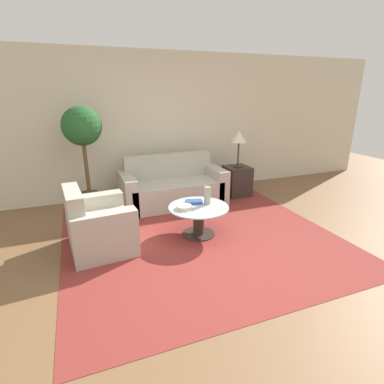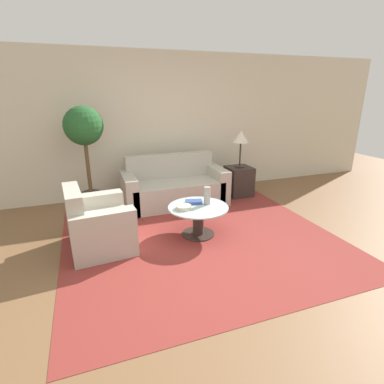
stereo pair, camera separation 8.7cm
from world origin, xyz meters
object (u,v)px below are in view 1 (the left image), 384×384
armchair (96,228)px  table_lamp (239,138)px  sofa_main (173,188)px  potted_plant (83,136)px  bowl (184,207)px  book_stack (194,202)px  coffee_table (199,217)px  vase (207,195)px

armchair → table_lamp: 3.05m
sofa_main → table_lamp: bearing=-0.3°
potted_plant → bowl: size_ratio=8.17×
table_lamp → book_stack: table_lamp is taller
sofa_main → armchair: bearing=-138.7°
coffee_table → table_lamp: bearing=44.7°
armchair → book_stack: (1.33, 0.03, 0.16)m
bowl → book_stack: 0.25m
potted_plant → sofa_main: bearing=-5.3°
armchair → bowl: size_ratio=4.64×
sofa_main → book_stack: 1.20m
potted_plant → book_stack: size_ratio=6.59×
sofa_main → armchair: (-1.39, -1.22, 0.00)m
sofa_main → potted_plant: bearing=174.7°
vase → bowl: (-0.36, -0.07, -0.10)m
bowl → armchair: bearing=173.6°
table_lamp → book_stack: (-1.35, -1.18, -0.65)m
vase → sofa_main: bearing=94.6°
sofa_main → bowl: 1.38m
sofa_main → potted_plant: 1.70m
potted_plant → book_stack: 2.04m
potted_plant → vase: size_ratio=6.89×
bowl → potted_plant: bearing=127.5°
sofa_main → book_stack: (-0.06, -1.19, 0.16)m
potted_plant → table_lamp: bearing=-2.9°
vase → bowl: 0.38m
table_lamp → armchair: bearing=-155.7°
coffee_table → vase: (0.15, 0.05, 0.27)m
vase → bowl: vase is taller
sofa_main → vase: 1.31m
armchair → coffee_table: armchair is taller
table_lamp → potted_plant: 2.69m
armchair → table_lamp: size_ratio=1.43×
sofa_main → potted_plant: size_ratio=1.05×
coffee_table → table_lamp: 2.05m
coffee_table → table_lamp: table_lamp is taller
vase → coffee_table: bearing=-161.4°
table_lamp → bowl: bearing=-139.2°
sofa_main → bowl: (-0.26, -1.34, 0.16)m
table_lamp → coffee_table: bearing=-135.3°
armchair → bowl: 1.15m
coffee_table → potted_plant: bearing=132.7°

